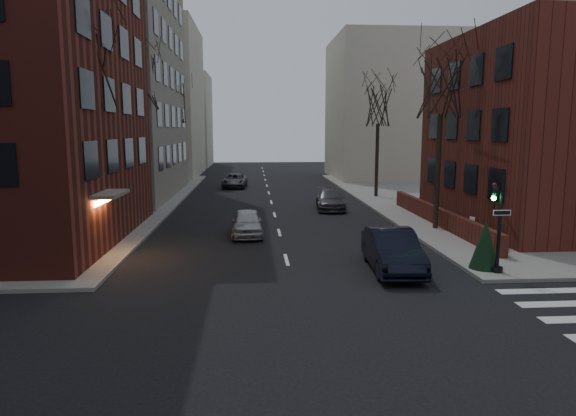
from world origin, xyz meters
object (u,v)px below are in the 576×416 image
at_px(tree_left_a, 83,64).
at_px(car_lane_far, 235,181).
at_px(traffic_signal, 498,227).
at_px(tree_right_b, 378,105).
at_px(tree_right_a, 442,85).
at_px(sandwich_board, 474,224).
at_px(parked_sedan, 392,250).
at_px(car_lane_gray, 330,200).
at_px(evergreen_shrub, 485,244).
at_px(car_lane_silver, 247,223).
at_px(tree_left_b, 141,80).
at_px(streetlamp_near, 140,153).
at_px(streetlamp_far, 184,144).
at_px(tree_left_c, 173,104).

distance_m(tree_left_a, car_lane_far, 28.31).
distance_m(traffic_signal, tree_right_b, 23.71).
bearing_deg(tree_right_a, car_lane_far, 117.91).
xyz_separation_m(tree_right_b, sandwich_board, (1.70, -15.18, -7.03)).
bearing_deg(tree_right_b, parked_sedan, -101.99).
bearing_deg(car_lane_gray, evergreen_shrub, -72.76).
bearing_deg(car_lane_silver, parked_sedan, -52.00).
height_order(tree_left_a, car_lane_silver, tree_left_a).
height_order(tree_left_b, streetlamp_near, tree_left_b).
xyz_separation_m(streetlamp_near, evergreen_shrub, (15.93, -12.46, -3.11)).
height_order(streetlamp_near, evergreen_shrub, streetlamp_near).
distance_m(traffic_signal, streetlamp_far, 36.81).
relative_size(tree_right_a, car_lane_far, 2.01).
bearing_deg(car_lane_far, parked_sedan, -73.48).
xyz_separation_m(tree_left_a, car_lane_gray, (12.87, 12.12, -7.77)).
bearing_deg(sandwich_board, tree_right_b, 87.78).
bearing_deg(car_lane_gray, streetlamp_near, -156.65).
xyz_separation_m(streetlamp_far, parked_sedan, (12.33, -32.00, -3.41)).
relative_size(sandwich_board, evergreen_shrub, 0.42).
height_order(traffic_signal, evergreen_shrub, traffic_signal).
relative_size(streetlamp_far, car_lane_far, 1.30).
bearing_deg(car_lane_far, tree_right_b, -32.66).
height_order(tree_right_b, streetlamp_near, tree_right_b).
height_order(tree_left_b, parked_sedan, tree_left_b).
height_order(car_lane_gray, sandwich_board, car_lane_gray).
relative_size(tree_right_a, sandwich_board, 11.88).
bearing_deg(tree_left_a, tree_right_b, 45.64).
relative_size(traffic_signal, car_lane_silver, 0.98).
xyz_separation_m(streetlamp_far, car_lane_gray, (12.27, -15.88, -3.54)).
bearing_deg(tree_right_a, parked_sedan, -120.28).
bearing_deg(streetlamp_near, car_lane_far, 74.93).
height_order(tree_left_a, car_lane_far, tree_left_a).
bearing_deg(sandwich_board, evergreen_shrub, -119.43).
distance_m(tree_left_c, streetlamp_near, 18.40).
distance_m(tree_left_a, sandwich_board, 21.05).
height_order(tree_left_b, streetlamp_far, tree_left_b).
height_order(tree_left_c, streetlamp_near, tree_left_c).
distance_m(tree_right_b, evergreen_shrub, 23.39).
bearing_deg(tree_left_a, sandwich_board, 8.32).
height_order(tree_left_a, tree_right_a, tree_left_a).
distance_m(tree_left_a, car_lane_gray, 19.31).
relative_size(traffic_signal, sandwich_board, 4.89).
height_order(tree_left_c, parked_sedan, tree_left_c).
xyz_separation_m(tree_left_b, tree_right_a, (17.60, -8.00, -0.88)).
xyz_separation_m(traffic_signal, tree_left_b, (-16.74, 17.01, 7.00)).
bearing_deg(evergreen_shrub, tree_right_a, 82.81).
relative_size(tree_right_a, parked_sedan, 1.93).
distance_m(car_lane_far, sandwich_board, 27.46).
relative_size(tree_left_a, tree_left_b, 0.95).
xyz_separation_m(car_lane_silver, sandwich_board, (12.26, -0.52, -0.14)).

